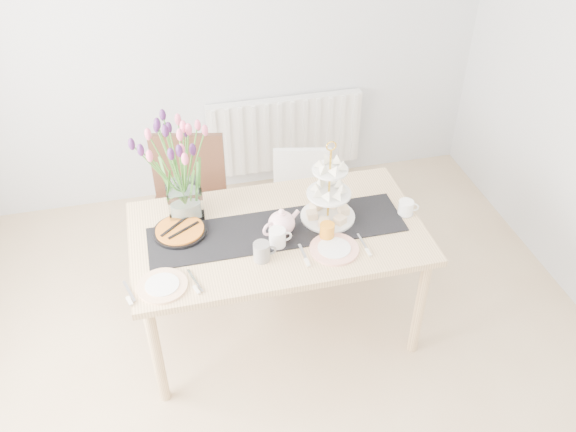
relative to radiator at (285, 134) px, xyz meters
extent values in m
plane|color=tan|center=(-0.50, -2.19, -0.45)|extent=(4.50, 4.50, 0.00)
plane|color=silver|center=(-0.50, 0.06, 0.85)|extent=(4.00, 0.00, 4.00)
cube|color=white|center=(0.00, 0.00, 0.00)|extent=(1.20, 0.08, 0.60)
cube|color=tan|center=(-0.40, -1.50, 0.28)|extent=(1.60, 0.90, 0.04)
cylinder|color=tan|center=(-1.13, -1.88, -0.09)|extent=(0.06, 0.06, 0.71)
cylinder|color=tan|center=(0.33, -1.88, -0.09)|extent=(0.06, 0.06, 0.71)
cylinder|color=tan|center=(-1.13, -1.12, -0.09)|extent=(0.06, 0.06, 0.71)
cylinder|color=tan|center=(0.33, -1.12, -0.09)|extent=(0.06, 0.06, 0.71)
cube|color=#372014|center=(-0.85, -0.90, 0.03)|extent=(0.56, 0.56, 0.04)
cube|color=#372014|center=(-0.80, -0.69, 0.27)|extent=(0.46, 0.14, 0.44)
cylinder|color=#372014|center=(-1.06, -1.03, -0.22)|extent=(0.04, 0.04, 0.46)
cylinder|color=#372014|center=(-0.71, -1.11, -0.22)|extent=(0.04, 0.04, 0.46)
cylinder|color=#372014|center=(-0.98, -0.68, -0.22)|extent=(0.04, 0.04, 0.46)
cylinder|color=#372014|center=(-0.63, -0.76, -0.22)|extent=(0.04, 0.04, 0.46)
cube|color=white|center=(-0.10, -0.92, -0.06)|extent=(0.45, 0.45, 0.04)
cube|color=white|center=(-0.06, -0.76, 0.14)|extent=(0.38, 0.12, 0.36)
cylinder|color=white|center=(-0.31, -1.06, -0.27)|extent=(0.04, 0.04, 0.37)
cylinder|color=white|center=(0.04, -1.14, -0.27)|extent=(0.04, 0.04, 0.37)
cylinder|color=white|center=(-0.23, -0.71, -0.27)|extent=(0.04, 0.04, 0.37)
cylinder|color=white|center=(0.12, -0.79, -0.27)|extent=(0.04, 0.04, 0.37)
cube|color=black|center=(-0.40, -1.50, 0.30)|extent=(1.40, 0.35, 0.01)
cube|color=silver|center=(-0.87, -1.24, 0.40)|extent=(0.19, 0.19, 0.19)
cylinder|color=gold|center=(-0.10, -1.47, 0.52)|extent=(0.01, 0.01, 0.45)
cylinder|color=white|center=(-0.10, -1.47, 0.32)|extent=(0.31, 0.31, 0.01)
cylinder|color=white|center=(-0.10, -1.47, 0.47)|extent=(0.24, 0.24, 0.01)
cylinder|color=white|center=(-0.10, -1.47, 0.63)|extent=(0.19, 0.19, 0.01)
cylinder|color=white|center=(0.34, -1.53, 0.34)|extent=(0.11, 0.11, 0.09)
cylinder|color=black|center=(-0.92, -1.41, 0.31)|extent=(0.29, 0.29, 0.03)
cylinder|color=orange|center=(-0.92, -1.41, 0.33)|extent=(0.26, 0.26, 0.01)
cylinder|color=gray|center=(-0.53, -1.71, 0.35)|extent=(0.09, 0.09, 0.10)
cylinder|color=white|center=(-0.42, -1.63, 0.35)|extent=(0.09, 0.09, 0.11)
cylinder|color=orange|center=(-0.15, -1.63, 0.35)|extent=(0.10, 0.10, 0.09)
cylinder|color=white|center=(-1.04, -1.80, 0.31)|extent=(0.31, 0.31, 0.01)
cylinder|color=white|center=(-0.14, -1.73, 0.31)|extent=(0.28, 0.28, 0.01)
camera|label=1|loc=(-0.94, -4.02, 2.41)|focal=38.00mm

